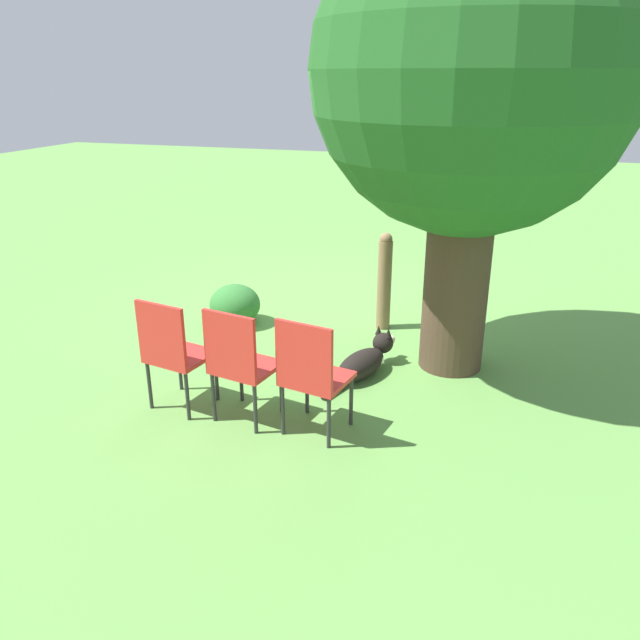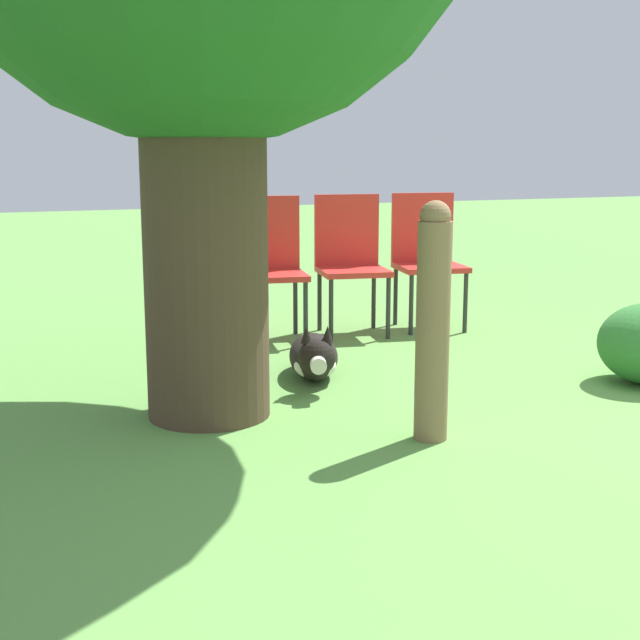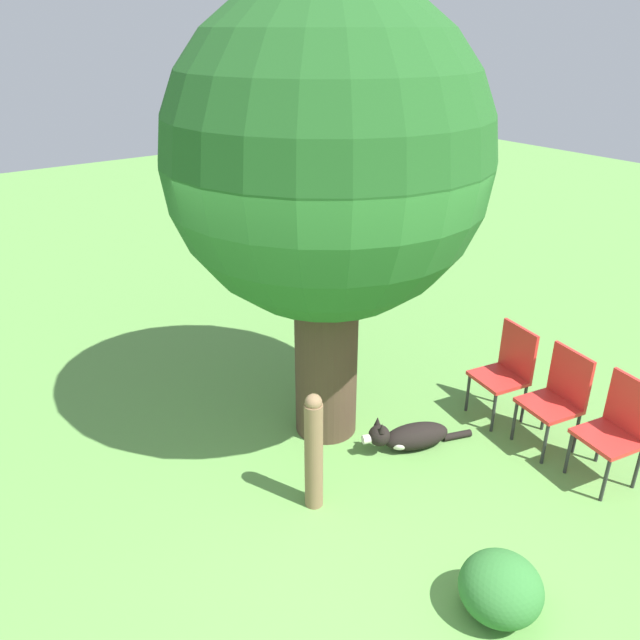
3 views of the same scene
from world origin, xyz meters
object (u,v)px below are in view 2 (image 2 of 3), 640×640
at_px(dog, 314,357).
at_px(red_chair_2, 269,259).
at_px(red_chair_0, 427,252).
at_px(fence_post, 433,321).
at_px(red_chair_1, 350,256).

distance_m(dog, red_chair_2, 1.18).
bearing_deg(red_chair_0, fence_post, -17.96).
relative_size(fence_post, red_chair_2, 1.10).
bearing_deg(fence_post, red_chair_2, -1.17).
relative_size(dog, red_chair_2, 1.12).
xyz_separation_m(dog, red_chair_2, (1.10, -0.13, 0.39)).
bearing_deg(red_chair_2, fence_post, 9.47).
height_order(red_chair_0, red_chair_1, same).
distance_m(dog, fence_post, 1.18).
relative_size(fence_post, red_chair_0, 1.10).
xyz_separation_m(red_chair_0, red_chair_2, (0.04, 1.14, 0.00)).
bearing_deg(fence_post, dog, 4.48).
height_order(red_chair_0, red_chair_2, same).
height_order(fence_post, red_chair_1, fence_post).
distance_m(red_chair_1, red_chair_2, 0.57).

